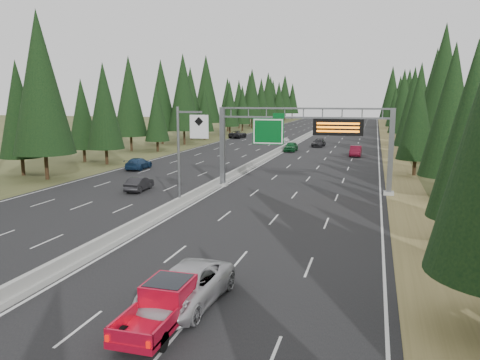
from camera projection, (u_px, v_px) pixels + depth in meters
name	position (u px, v px, depth m)	size (l,w,h in m)	color
road	(294.00, 144.00, 89.47)	(32.00, 260.00, 0.08)	black
shoulder_right	(391.00, 147.00, 84.63)	(3.60, 260.00, 0.06)	olive
shoulder_left	(207.00, 142.00, 94.31)	(3.60, 260.00, 0.06)	#37411E
median_barrier	(294.00, 143.00, 89.41)	(0.70, 260.00, 0.85)	#9B9B96
sign_gantry	(310.00, 136.00, 43.43)	(16.75, 0.98, 7.80)	slate
hov_sign_pole	(185.00, 150.00, 36.40)	(2.80, 0.50, 8.00)	slate
tree_row_right	(424.00, 96.00, 75.04)	(12.40, 245.24, 18.92)	black
tree_row_left	(173.00, 94.00, 87.85)	(12.23, 246.88, 18.97)	black
silver_minivan	(186.00, 286.00, 19.72)	(2.62, 5.68, 1.58)	#BCBBC1
red_pickup	(165.00, 301.00, 18.01)	(1.77, 4.97, 1.62)	black
car_ahead_green	(291.00, 147.00, 77.48)	(1.85, 4.60, 1.57)	#124F24
car_ahead_dkred	(356.00, 151.00, 70.90)	(1.65, 4.74, 1.56)	#5D0D1E
car_ahead_dkgrey	(319.00, 143.00, 84.98)	(1.92, 4.72, 1.37)	black
car_ahead_white	(334.00, 127.00, 130.24)	(2.59, 5.63, 1.56)	silver
car_ahead_far	(332.00, 127.00, 132.44)	(1.84, 4.59, 1.56)	black
car_onc_near	(139.00, 184.00, 44.25)	(1.40, 4.02, 1.33)	black
car_onc_blue	(138.00, 163.00, 57.77)	(1.98, 4.87, 1.41)	navy
car_onc_white	(286.00, 141.00, 89.17)	(1.57, 3.89, 1.33)	silver
car_onc_far	(238.00, 134.00, 103.93)	(2.64, 5.72, 1.59)	black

